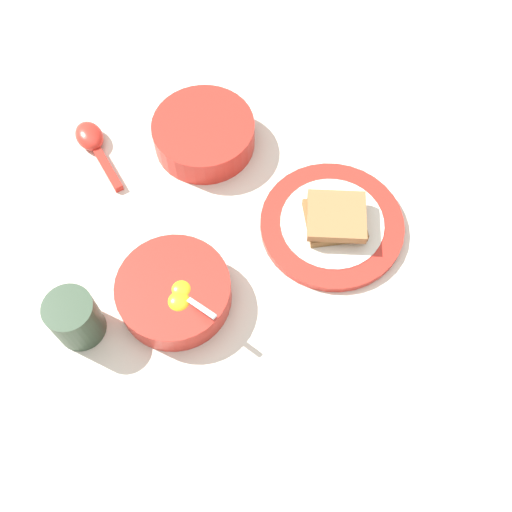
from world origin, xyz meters
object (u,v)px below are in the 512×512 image
at_px(soup_spoon, 93,142).
at_px(congee_bowl, 204,133).
at_px(egg_bowl, 174,292).
at_px(toast_plate, 332,225).
at_px(drinking_cup, 74,318).
at_px(toast_sandwich, 336,218).

relative_size(soup_spoon, congee_bowl, 0.89).
relative_size(egg_bowl, toast_plate, 0.74).
height_order(congee_bowl, drinking_cup, drinking_cup).
bearing_deg(toast_sandwich, drinking_cup, 99.18).
distance_m(egg_bowl, drinking_cup, 0.13).
xyz_separation_m(toast_plate, drinking_cup, (-0.06, 0.38, 0.03)).
bearing_deg(congee_bowl, toast_plate, -143.26).
bearing_deg(egg_bowl, toast_sandwich, -78.30).
distance_m(egg_bowl, soup_spoon, 0.30).
distance_m(toast_plate, soup_spoon, 0.40).
distance_m(congee_bowl, drinking_cup, 0.35).
distance_m(egg_bowl, toast_plate, 0.25).
bearing_deg(drinking_cup, toast_sandwich, -80.82).
height_order(toast_sandwich, drinking_cup, drinking_cup).
bearing_deg(soup_spoon, drinking_cup, 169.00).
bearing_deg(drinking_cup, egg_bowl, -85.62).
xyz_separation_m(egg_bowl, toast_plate, (0.05, -0.25, -0.02)).
height_order(egg_bowl, toast_plate, egg_bowl).
relative_size(toast_plate, drinking_cup, 2.73).
bearing_deg(congee_bowl, toast_sandwich, -143.08).
relative_size(egg_bowl, soup_spoon, 1.10).
relative_size(toast_sandwich, drinking_cup, 1.33).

